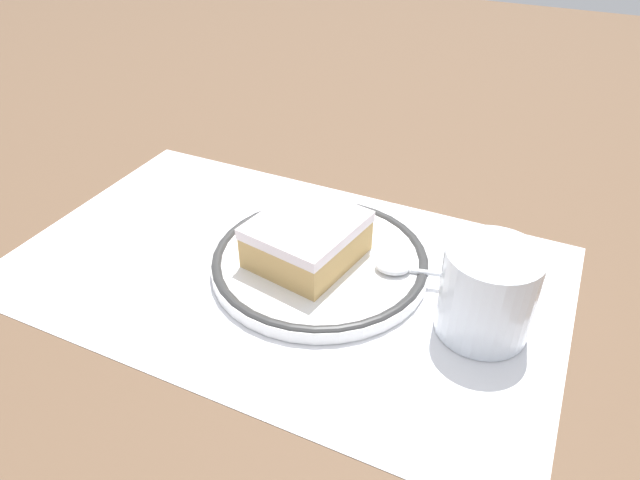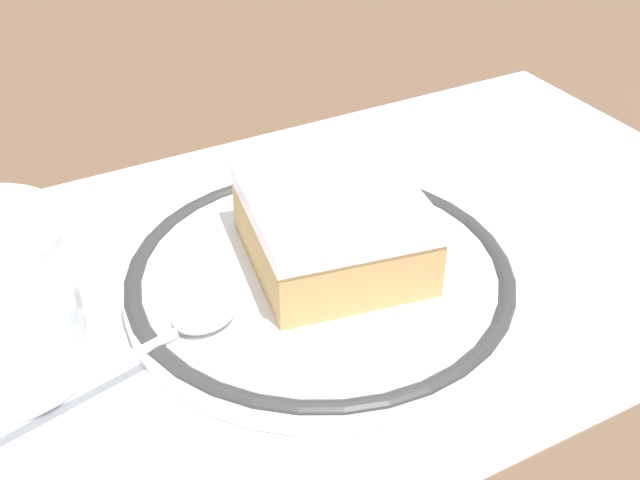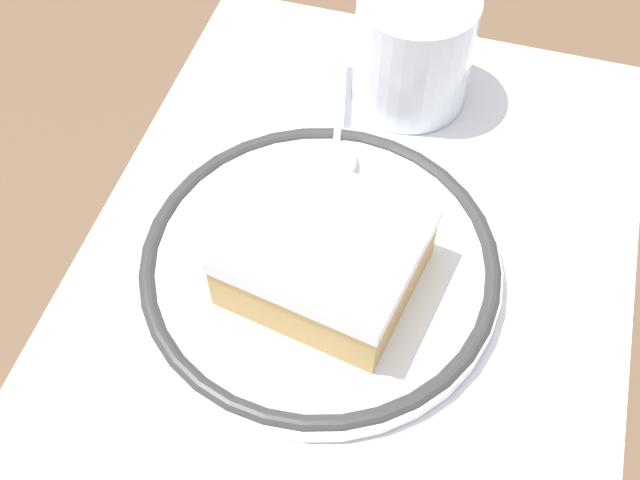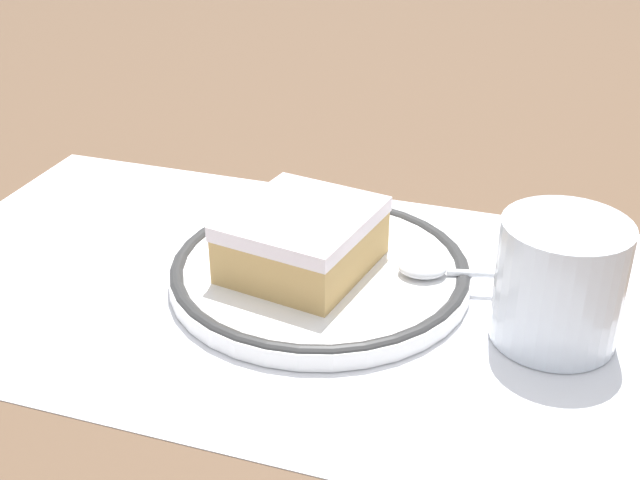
# 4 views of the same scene
# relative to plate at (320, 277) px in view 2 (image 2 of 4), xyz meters

# --- Properties ---
(ground_plane) EXTENTS (2.40, 2.40, 0.00)m
(ground_plane) POSITION_rel_plate_xyz_m (0.03, 0.02, -0.01)
(ground_plane) COLOR brown
(placemat) EXTENTS (0.53, 0.32, 0.00)m
(placemat) POSITION_rel_plate_xyz_m (0.03, 0.02, -0.01)
(placemat) COLOR white
(placemat) RESTS_ON ground_plane
(plate) EXTENTS (0.21, 0.21, 0.02)m
(plate) POSITION_rel_plate_xyz_m (0.00, 0.00, 0.00)
(plate) COLOR white
(plate) RESTS_ON placemat
(cake_slice) EXTENTS (0.10, 0.11, 0.04)m
(cake_slice) POSITION_rel_plate_xyz_m (0.01, 0.01, 0.03)
(cake_slice) COLOR tan
(cake_slice) RESTS_ON plate
(spoon) EXTENTS (0.13, 0.04, 0.01)m
(spoon) POSITION_rel_plate_xyz_m (-0.08, -0.01, 0.01)
(spoon) COLOR silver
(spoon) RESTS_ON plate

